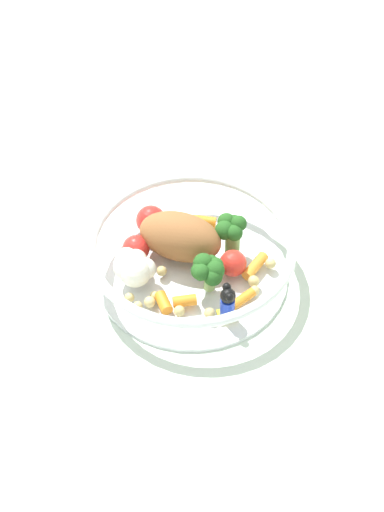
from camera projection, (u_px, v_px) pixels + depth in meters
The scene contains 2 objects.
ground_plane at pixel (189, 266), 0.75m from camera, with size 2.40×2.40×0.00m, color silver.
food_container at pixel (185, 254), 0.72m from camera, with size 0.21×0.21×0.06m.
Camera 1 is at (0.48, -0.13, 0.56)m, focal length 49.46 mm.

